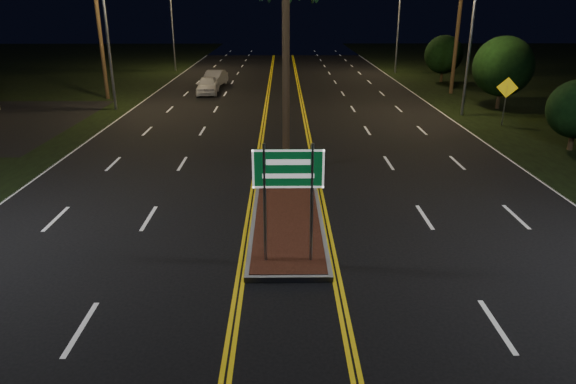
{
  "coord_description": "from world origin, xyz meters",
  "views": [
    {
      "loc": [
        -0.14,
        -9.37,
        6.61
      ],
      "look_at": [
        -0.0,
        3.29,
        1.9
      ],
      "focal_mm": 32.0,
      "sensor_mm": 36.0,
      "label": 1
    }
  ],
  "objects_px": {
    "highway_sign": "(288,180)",
    "car_far": "(215,77)",
    "streetlight_right_mid": "(466,19)",
    "warning_sign": "(506,94)",
    "streetlight_right_far": "(395,12)",
    "median_island": "(287,204)",
    "streetlight_left_mid": "(112,18)",
    "car_near": "(208,84)",
    "streetlight_left_far": "(175,12)",
    "shrub_far": "(444,54)",
    "shrub_mid": "(503,66)"
  },
  "relations": [
    {
      "from": "highway_sign",
      "to": "car_far",
      "type": "xyz_separation_m",
      "value": [
        -5.75,
        31.04,
        -1.66
      ]
    },
    {
      "from": "streetlight_right_mid",
      "to": "warning_sign",
      "type": "height_order",
      "value": "streetlight_right_mid"
    },
    {
      "from": "streetlight_right_far",
      "to": "car_far",
      "type": "height_order",
      "value": "streetlight_right_far"
    },
    {
      "from": "median_island",
      "to": "streetlight_left_mid",
      "type": "height_order",
      "value": "streetlight_left_mid"
    },
    {
      "from": "streetlight_right_far",
      "to": "car_near",
      "type": "bearing_deg",
      "value": -143.86
    },
    {
      "from": "streetlight_left_far",
      "to": "shrub_far",
      "type": "height_order",
      "value": "streetlight_left_far"
    },
    {
      "from": "shrub_far",
      "to": "car_near",
      "type": "height_order",
      "value": "shrub_far"
    },
    {
      "from": "streetlight_left_mid",
      "to": "shrub_mid",
      "type": "xyz_separation_m",
      "value": [
        24.61,
        0.0,
        -2.93
      ]
    },
    {
      "from": "shrub_far",
      "to": "warning_sign",
      "type": "distance_m",
      "value": 16.91
    },
    {
      "from": "car_near",
      "to": "warning_sign",
      "type": "xyz_separation_m",
      "value": [
        18.17,
        -10.84,
        1.01
      ]
    },
    {
      "from": "warning_sign",
      "to": "streetlight_right_mid",
      "type": "bearing_deg",
      "value": 139.32
    },
    {
      "from": "streetlight_right_mid",
      "to": "car_far",
      "type": "distance_m",
      "value": 20.79
    },
    {
      "from": "streetlight_right_mid",
      "to": "warning_sign",
      "type": "bearing_deg",
      "value": -58.44
    },
    {
      "from": "streetlight_right_far",
      "to": "car_near",
      "type": "distance_m",
      "value": 20.92
    },
    {
      "from": "shrub_far",
      "to": "car_near",
      "type": "distance_m",
      "value": 20.57
    },
    {
      "from": "car_far",
      "to": "warning_sign",
      "type": "distance_m",
      "value": 23.33
    },
    {
      "from": "shrub_mid",
      "to": "warning_sign",
      "type": "bearing_deg",
      "value": -108.78
    },
    {
      "from": "car_far",
      "to": "warning_sign",
      "type": "height_order",
      "value": "warning_sign"
    },
    {
      "from": "streetlight_left_far",
      "to": "median_island",
      "type": "bearing_deg",
      "value": -74.0
    },
    {
      "from": "highway_sign",
      "to": "streetlight_left_far",
      "type": "height_order",
      "value": "streetlight_left_far"
    },
    {
      "from": "car_far",
      "to": "streetlight_right_mid",
      "type": "bearing_deg",
      "value": -26.89
    },
    {
      "from": "shrub_mid",
      "to": "car_far",
      "type": "relative_size",
      "value": 1.04
    },
    {
      "from": "median_island",
      "to": "car_near",
      "type": "xyz_separation_m",
      "value": [
        -5.81,
        23.01,
        0.68
      ]
    },
    {
      "from": "car_near",
      "to": "car_far",
      "type": "xyz_separation_m",
      "value": [
        0.06,
        3.83,
        -0.03
      ]
    },
    {
      "from": "streetlight_left_mid",
      "to": "shrub_mid",
      "type": "distance_m",
      "value": 24.79
    },
    {
      "from": "shrub_far",
      "to": "warning_sign",
      "type": "height_order",
      "value": "shrub_far"
    },
    {
      "from": "median_island",
      "to": "streetlight_right_far",
      "type": "relative_size",
      "value": 1.14
    },
    {
      "from": "warning_sign",
      "to": "median_island",
      "type": "bearing_deg",
      "value": -117.69
    },
    {
      "from": "streetlight_right_far",
      "to": "warning_sign",
      "type": "height_order",
      "value": "streetlight_right_far"
    },
    {
      "from": "streetlight_left_far",
      "to": "warning_sign",
      "type": "xyz_separation_m",
      "value": [
        22.97,
        -24.84,
        -3.88
      ]
    },
    {
      "from": "streetlight_right_far",
      "to": "shrub_far",
      "type": "bearing_deg",
      "value": -62.02
    },
    {
      "from": "streetlight_left_far",
      "to": "car_near",
      "type": "xyz_separation_m",
      "value": [
        4.8,
        -13.99,
        -4.89
      ]
    },
    {
      "from": "median_island",
      "to": "streetlight_right_mid",
      "type": "distance_m",
      "value": 19.2
    },
    {
      "from": "median_island",
      "to": "car_far",
      "type": "xyz_separation_m",
      "value": [
        -5.75,
        26.84,
        0.66
      ]
    },
    {
      "from": "shrub_mid",
      "to": "shrub_far",
      "type": "bearing_deg",
      "value": 90.95
    },
    {
      "from": "median_island",
      "to": "streetlight_right_far",
      "type": "height_order",
      "value": "streetlight_right_far"
    },
    {
      "from": "median_island",
      "to": "warning_sign",
      "type": "relative_size",
      "value": 3.79
    },
    {
      "from": "car_far",
      "to": "shrub_mid",
      "type": "bearing_deg",
      "value": -17.49
    },
    {
      "from": "car_far",
      "to": "warning_sign",
      "type": "xyz_separation_m",
      "value": [
        18.11,
        -14.68,
        1.04
      ]
    },
    {
      "from": "highway_sign",
      "to": "streetlight_right_mid",
      "type": "distance_m",
      "value": 22.18
    },
    {
      "from": "streetlight_left_mid",
      "to": "car_near",
      "type": "height_order",
      "value": "streetlight_left_mid"
    },
    {
      "from": "streetlight_left_mid",
      "to": "car_far",
      "type": "relative_size",
      "value": 2.03
    },
    {
      "from": "shrub_far",
      "to": "car_near",
      "type": "bearing_deg",
      "value": -163.01
    },
    {
      "from": "highway_sign",
      "to": "shrub_mid",
      "type": "distance_m",
      "value": 25.41
    },
    {
      "from": "car_near",
      "to": "streetlight_left_far",
      "type": "bearing_deg",
      "value": 106.15
    },
    {
      "from": "highway_sign",
      "to": "streetlight_right_far",
      "type": "bearing_deg",
      "value": 74.85
    },
    {
      "from": "streetlight_left_far",
      "to": "warning_sign",
      "type": "bearing_deg",
      "value": -47.24
    },
    {
      "from": "streetlight_left_mid",
      "to": "warning_sign",
      "type": "bearing_deg",
      "value": -11.89
    },
    {
      "from": "streetlight_left_far",
      "to": "shrub_mid",
      "type": "xyz_separation_m",
      "value": [
        24.61,
        -20.0,
        -2.93
      ]
    },
    {
      "from": "streetlight_left_mid",
      "to": "car_near",
      "type": "relative_size",
      "value": 1.96
    }
  ]
}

